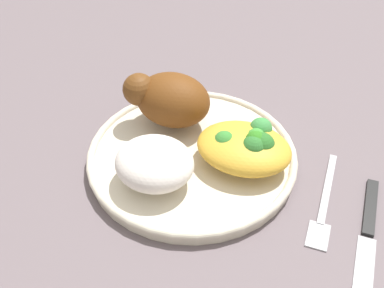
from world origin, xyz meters
TOP-DOWN VIEW (x-y plane):
  - ground_plane at (0.00, 0.00)m, footprint 2.00×2.00m
  - plate at (0.00, 0.00)m, footprint 0.25×0.25m
  - roasted_chicken at (0.05, -0.04)m, footprint 0.11×0.07m
  - rice_pile at (0.02, 0.06)m, footprint 0.09×0.08m
  - mac_cheese_with_broccoli at (-0.06, -0.01)m, footprint 0.11×0.08m
  - fork at (-0.16, 0.01)m, footprint 0.02×0.14m
  - knife at (-0.21, 0.04)m, footprint 0.02×0.19m

SIDE VIEW (x-z plane):
  - ground_plane at x=0.00m, z-range 0.00..0.00m
  - fork at x=-0.16m, z-range 0.00..0.01m
  - knife at x=-0.21m, z-range 0.00..0.01m
  - plate at x=0.00m, z-range 0.00..0.02m
  - mac_cheese_with_broccoli at x=-0.06m, z-range 0.02..0.06m
  - rice_pile at x=0.02m, z-range 0.02..0.06m
  - roasted_chicken at x=0.05m, z-range 0.02..0.08m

